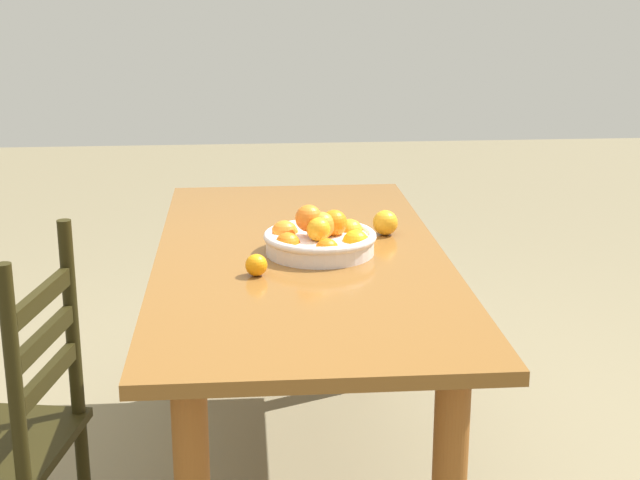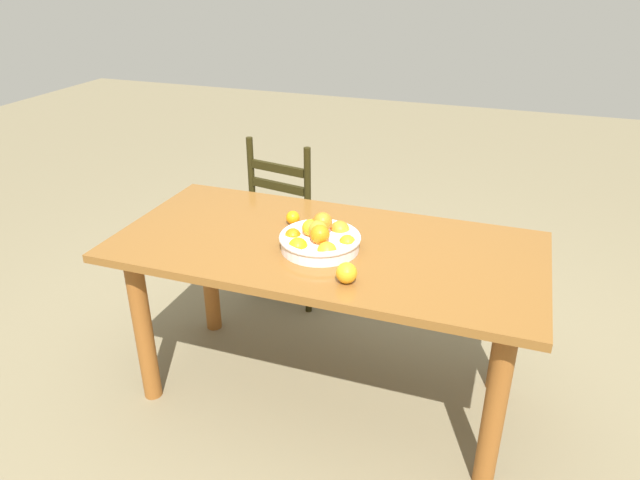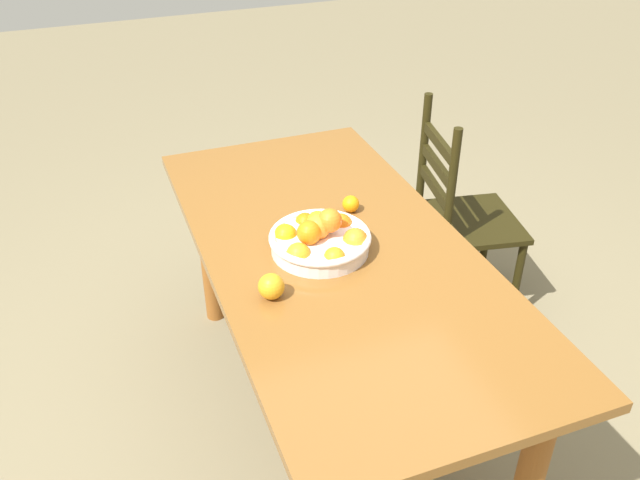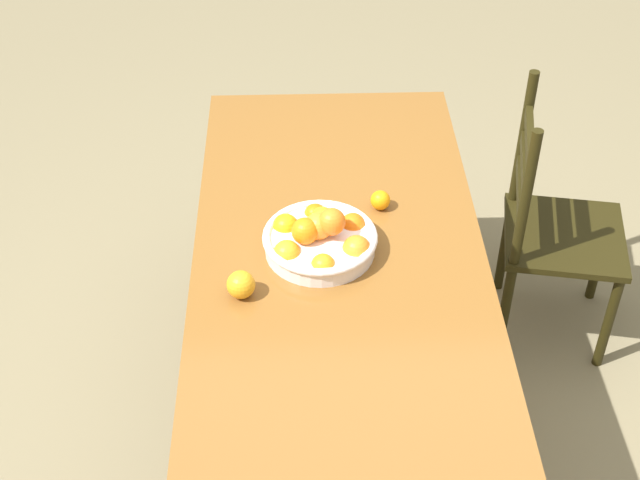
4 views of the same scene
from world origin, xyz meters
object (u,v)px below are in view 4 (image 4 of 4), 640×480
(fruit_bowl, at_px, (320,239))
(orange_loose_1, at_px, (380,200))
(orange_loose_0, at_px, (241,285))
(chair_near_window, at_px, (552,230))
(dining_table, at_px, (339,283))

(fruit_bowl, bearing_deg, orange_loose_1, 135.62)
(orange_loose_0, xyz_separation_m, orange_loose_1, (-0.37, 0.41, -0.01))
(chair_near_window, xyz_separation_m, orange_loose_1, (0.26, -0.64, 0.35))
(orange_loose_0, distance_m, orange_loose_1, 0.55)
(chair_near_window, relative_size, orange_loose_0, 12.45)
(dining_table, height_order, orange_loose_0, orange_loose_0)
(fruit_bowl, distance_m, orange_loose_1, 0.27)
(chair_near_window, xyz_separation_m, fruit_bowl, (0.46, -0.83, 0.37))
(chair_near_window, relative_size, fruit_bowl, 2.95)
(dining_table, xyz_separation_m, orange_loose_0, (0.17, -0.27, 0.16))
(fruit_bowl, relative_size, orange_loose_1, 5.47)
(fruit_bowl, height_order, orange_loose_0, fruit_bowl)
(fruit_bowl, bearing_deg, chair_near_window, 118.85)
(dining_table, bearing_deg, chair_near_window, 120.95)
(orange_loose_1, bearing_deg, orange_loose_0, -47.62)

